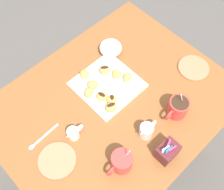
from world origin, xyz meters
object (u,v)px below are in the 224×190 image
Objects in this scene: coffee_mug_red_left at (178,107)px; beignet_3 at (117,74)px; beignet_8 at (112,99)px; ice_cream_bowl at (111,47)px; coffee_mug_red_right at (121,162)px; beignet_5 at (128,77)px; pastry_plate_square at (107,85)px; sugar_caddy at (167,151)px; beignet_7 at (93,85)px; beignet_0 at (85,74)px; beignet_2 at (102,96)px; cream_pitcher_white at (147,130)px; beignet_6 at (105,70)px; beignet_1 at (111,107)px; dining_table at (113,115)px; chocolate_sauce_pitcher at (73,133)px; saucer_coral_left at (194,68)px; saucer_coral_right at (57,160)px.

coffee_mug_red_left reaches higher than beignet_3.
ice_cream_bowl is at bearing -131.98° from beignet_8.
coffee_mug_red_left is 1.04× the size of coffee_mug_red_right.
beignet_3 is 0.06m from beignet_5.
pastry_plate_square is 0.35m from coffee_mug_red_left.
sugar_caddy reaches higher than beignet_7.
beignet_0 is (0.04, -0.11, 0.02)m from pastry_plate_square.
beignet_2 is at bearing 79.66° from beignet_0.
cream_pitcher_white is 0.49m from ice_cream_bowl.
coffee_mug_red_left is 0.39m from beignet_6.
dining_table is at bearing -146.25° from beignet_1.
ice_cream_bowl reaches higher than beignet_6.
coffee_mug_red_right reaches higher than sugar_caddy.
cream_pitcher_white is at bearing 137.95° from chocolate_sauce_pitcher.
chocolate_sauce_pitcher is (0.24, -0.21, -0.01)m from cream_pitcher_white.
beignet_2 is (0.02, -0.05, 0.15)m from dining_table.
ice_cream_bowl is at bearing -171.32° from beignet_0.
beignet_7 reaches higher than saucer_coral_left.
saucer_coral_right is 3.11× the size of beignet_3.
beignet_0 is at bearing -147.01° from saucer_coral_right.
ice_cream_bowl is at bearing -154.10° from beignet_7.
coffee_mug_red_left is at bearing -180.00° from coffee_mug_red_right.
beignet_8 is at bearing 97.89° from beignet_7.
pastry_plate_square is 5.46× the size of beignet_8.
beignet_7 is (0.19, -0.36, -0.02)m from coffee_mug_red_left.
beignet_0 is 1.01× the size of beignet_6.
chocolate_sauce_pitcher is 1.69× the size of beignet_0.
beignet_5 is at bearing -82.25° from coffee_mug_red_left.
coffee_mug_red_left is 1.38× the size of cream_pitcher_white.
coffee_mug_red_right is 2.55× the size of beignet_6.
coffee_mug_red_right is 0.18m from cream_pitcher_white.
dining_table is at bearing 116.21° from beignet_2.
beignet_8 is (0.20, 0.22, -0.01)m from ice_cream_bowl.
beignet_3 is (-0.12, -0.30, -0.01)m from cream_pitcher_white.
ice_cream_bowl is at bearing -145.11° from beignet_6.
dining_table is 10.42× the size of cream_pitcher_white.
sugar_caddy reaches higher than beignet_2.
beignet_8 is (-0.36, -0.04, 0.03)m from saucer_coral_right.
beignet_3 is at bearing -131.80° from coffee_mug_red_right.
chocolate_sauce_pitcher is (0.29, 0.09, 0.02)m from pastry_plate_square.
beignet_0 is at bearing -112.82° from coffee_mug_red_right.
chocolate_sauce_pitcher is at bearing -29.67° from coffee_mug_red_left.
beignet_0 is 1.05× the size of beignet_2.
cream_pitcher_white is (0.05, 0.30, 0.03)m from pastry_plate_square.
beignet_6 reaches higher than beignet_5.
coffee_mug_red_right is 0.62m from saucer_coral_left.
beignet_7 is (0.01, -0.34, -0.01)m from cream_pitcher_white.
beignet_5 is at bearing 115.42° from beignet_6.
dining_table is 19.78× the size of beignet_1.
beignet_5 reaches higher than saucer_coral_left.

